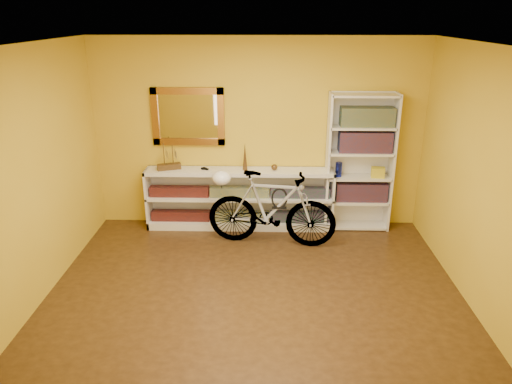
{
  "coord_description": "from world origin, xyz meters",
  "views": [
    {
      "loc": [
        0.12,
        -4.39,
        2.88
      ],
      "look_at": [
        0.0,
        0.7,
        0.95
      ],
      "focal_mm": 33.49,
      "sensor_mm": 36.0,
      "label": 1
    }
  ],
  "objects_px": {
    "bicycle": "(272,209)",
    "helmet": "(222,178)",
    "console_unit": "(240,199)",
    "bookcase": "(360,163)"
  },
  "relations": [
    {
      "from": "console_unit",
      "to": "helmet",
      "type": "bearing_deg",
      "value": -114.97
    },
    {
      "from": "bicycle",
      "to": "helmet",
      "type": "height_order",
      "value": "bicycle"
    },
    {
      "from": "bicycle",
      "to": "helmet",
      "type": "relative_size",
      "value": 7.0
    },
    {
      "from": "bookcase",
      "to": "helmet",
      "type": "bearing_deg",
      "value": -165.81
    },
    {
      "from": "console_unit",
      "to": "bicycle",
      "type": "distance_m",
      "value": 0.69
    },
    {
      "from": "console_unit",
      "to": "helmet",
      "type": "relative_size",
      "value": 10.68
    },
    {
      "from": "console_unit",
      "to": "bicycle",
      "type": "xyz_separation_m",
      "value": [
        0.44,
        -0.53,
        0.08
      ]
    },
    {
      "from": "bookcase",
      "to": "bicycle",
      "type": "xyz_separation_m",
      "value": [
        -1.19,
        -0.55,
        -0.45
      ]
    },
    {
      "from": "bookcase",
      "to": "bicycle",
      "type": "relative_size",
      "value": 1.12
    },
    {
      "from": "bicycle",
      "to": "console_unit",
      "type": "bearing_deg",
      "value": 47.64
    }
  ]
}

